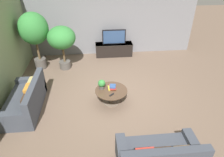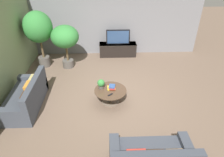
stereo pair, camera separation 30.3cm
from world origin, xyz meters
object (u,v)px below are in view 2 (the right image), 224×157
(media_console, at_px, (118,49))
(coffee_table, at_px, (110,94))
(potted_palm_corner, at_px, (65,38))
(couch_by_wall, at_px, (27,98))
(potted_palm_tall, at_px, (38,29))
(potted_plant_tabletop, at_px, (101,84))
(television, at_px, (118,37))

(media_console, distance_m, coffee_table, 3.21)
(media_console, relative_size, potted_palm_corner, 0.96)
(media_console, bearing_deg, couch_by_wall, -130.49)
(potted_palm_tall, bearing_deg, potted_plant_tabletop, -45.28)
(television, bearing_deg, media_console, 90.00)
(coffee_table, bearing_deg, potted_palm_tall, 136.55)
(couch_by_wall, height_order, potted_plant_tabletop, couch_by_wall)
(couch_by_wall, bearing_deg, television, 139.50)
(television, height_order, potted_palm_tall, potted_palm_tall)
(media_console, bearing_deg, potted_plant_tabletop, -102.45)
(coffee_table, bearing_deg, television, 82.63)
(potted_plant_tabletop, bearing_deg, potted_palm_tall, 134.72)
(couch_by_wall, distance_m, potted_palm_tall, 2.73)
(media_console, xyz_separation_m, potted_plant_tabletop, (-0.68, -3.07, 0.30))
(potted_palm_tall, bearing_deg, potted_palm_corner, -7.82)
(coffee_table, height_order, couch_by_wall, couch_by_wall)
(television, relative_size, coffee_table, 1.03)
(television, height_order, potted_plant_tabletop, television)
(potted_palm_tall, xyz_separation_m, potted_plant_tabletop, (2.23, -2.25, -0.89))
(media_console, height_order, couch_by_wall, couch_by_wall)
(television, xyz_separation_m, potted_plant_tabletop, (-0.68, -3.07, -0.26))
(television, height_order, potted_palm_corner, potted_palm_corner)
(couch_by_wall, xyz_separation_m, potted_plant_tabletop, (2.12, 0.20, 0.29))
(media_console, xyz_separation_m, television, (0.00, -0.00, 0.55))
(television, xyz_separation_m, couch_by_wall, (-2.80, -3.27, -0.55))
(media_console, distance_m, television, 0.55)
(media_console, relative_size, potted_plant_tabletop, 5.47)
(potted_palm_corner, bearing_deg, coffee_table, -55.04)
(couch_by_wall, relative_size, potted_palm_corner, 1.09)
(television, distance_m, potted_plant_tabletop, 3.16)
(media_console, relative_size, couch_by_wall, 0.88)
(potted_palm_tall, distance_m, potted_palm_corner, 0.99)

